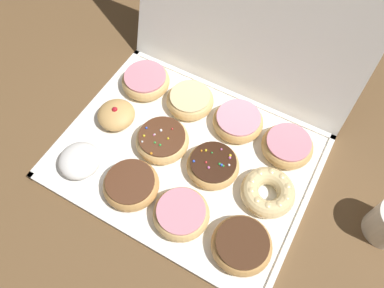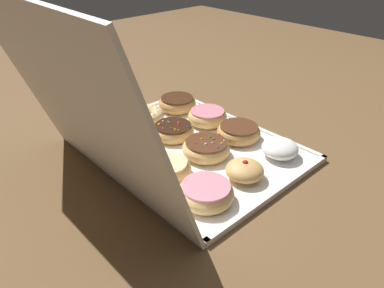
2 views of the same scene
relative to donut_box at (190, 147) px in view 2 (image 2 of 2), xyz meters
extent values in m
plane|color=brown|center=(0.00, 0.00, -0.01)|extent=(3.00, 3.00, 0.00)
cube|color=white|center=(0.00, 0.00, 0.00)|extent=(0.55, 0.43, 0.01)
cube|color=white|center=(0.00, -0.21, 0.00)|extent=(0.55, 0.01, 0.01)
cube|color=white|center=(0.00, 0.21, 0.00)|extent=(0.55, 0.01, 0.01)
cube|color=white|center=(-0.27, 0.00, 0.00)|extent=(0.01, 0.43, 0.01)
cube|color=white|center=(0.27, 0.00, 0.00)|extent=(0.01, 0.43, 0.01)
cube|color=white|center=(0.00, 0.29, 0.21)|extent=(0.55, 0.15, 0.42)
ellipsoid|color=white|center=(-0.19, -0.13, 0.03)|extent=(0.09, 0.09, 0.04)
torus|color=tan|center=(-0.06, -0.12, 0.02)|extent=(0.12, 0.12, 0.04)
cylinder|color=#59331E|center=(-0.06, -0.12, 0.04)|extent=(0.10, 0.10, 0.01)
torus|color=#E5B770|center=(0.06, -0.13, 0.02)|extent=(0.11, 0.11, 0.04)
cylinder|color=pink|center=(0.06, -0.13, 0.04)|extent=(0.10, 0.10, 0.01)
torus|color=tan|center=(0.19, -0.13, 0.02)|extent=(0.12, 0.12, 0.04)
cylinder|color=#472816|center=(0.19, -0.13, 0.04)|extent=(0.10, 0.10, 0.01)
ellipsoid|color=tan|center=(-0.19, 0.01, 0.03)|extent=(0.09, 0.09, 0.04)
sphere|color=#B21923|center=(-0.19, 0.01, 0.05)|extent=(0.01, 0.01, 0.01)
torus|color=#E5B770|center=(-0.06, 0.00, 0.02)|extent=(0.12, 0.12, 0.04)
cylinder|color=#59331E|center=(-0.06, 0.00, 0.04)|extent=(0.10, 0.10, 0.01)
sphere|color=green|center=(-0.05, -0.02, 0.04)|extent=(0.01, 0.01, 0.01)
sphere|color=white|center=(-0.08, -0.01, 0.04)|extent=(0.00, 0.00, 0.00)
sphere|color=yellow|center=(-0.09, -0.02, 0.04)|extent=(0.01, 0.01, 0.01)
sphere|color=white|center=(-0.09, -0.03, 0.04)|extent=(0.00, 0.00, 0.00)
sphere|color=pink|center=(-0.08, -0.01, 0.04)|extent=(0.00, 0.00, 0.00)
sphere|color=green|center=(-0.06, -0.02, 0.04)|extent=(0.01, 0.01, 0.01)
sphere|color=yellow|center=(-0.05, 0.00, 0.04)|extent=(0.01, 0.01, 0.01)
sphere|color=red|center=(-0.05, 0.03, 0.04)|extent=(0.00, 0.00, 0.00)
sphere|color=blue|center=(-0.10, 0.00, 0.04)|extent=(0.01, 0.01, 0.01)
sphere|color=white|center=(-0.07, 0.01, 0.04)|extent=(0.01, 0.01, 0.01)
sphere|color=orange|center=(-0.06, -0.05, 0.04)|extent=(0.01, 0.01, 0.01)
torus|color=tan|center=(0.07, 0.00, 0.02)|extent=(0.11, 0.11, 0.04)
cylinder|color=#381E11|center=(0.07, 0.00, 0.04)|extent=(0.10, 0.10, 0.01)
sphere|color=green|center=(0.09, 0.00, 0.04)|extent=(0.00, 0.00, 0.00)
sphere|color=green|center=(0.08, 0.00, 0.04)|extent=(0.01, 0.01, 0.01)
sphere|color=red|center=(0.05, -0.01, 0.04)|extent=(0.01, 0.01, 0.01)
sphere|color=yellow|center=(0.09, 0.03, 0.04)|extent=(0.01, 0.01, 0.01)
sphere|color=blue|center=(0.03, -0.02, 0.04)|extent=(0.01, 0.01, 0.01)
sphere|color=pink|center=(0.07, 0.03, 0.04)|extent=(0.00, 0.00, 0.00)
sphere|color=green|center=(0.05, 0.02, 0.04)|extent=(0.00, 0.00, 0.00)
sphere|color=pink|center=(0.06, -0.02, 0.04)|extent=(0.01, 0.01, 0.01)
sphere|color=yellow|center=(0.04, 0.02, 0.04)|extent=(0.01, 0.01, 0.01)
sphere|color=orange|center=(0.03, 0.01, 0.04)|extent=(0.00, 0.00, 0.00)
sphere|color=pink|center=(0.09, 0.02, 0.04)|extent=(0.01, 0.01, 0.01)
sphere|color=white|center=(0.10, 0.01, 0.04)|extent=(0.01, 0.01, 0.01)
sphere|color=blue|center=(0.09, 0.00, 0.04)|extent=(0.01, 0.01, 0.01)
torus|color=#EACC8C|center=(0.19, 0.00, 0.02)|extent=(0.11, 0.11, 0.04)
sphere|color=#EACC8C|center=(0.23, 0.00, 0.03)|extent=(0.02, 0.02, 0.02)
sphere|color=#EACC8C|center=(0.23, 0.02, 0.03)|extent=(0.02, 0.02, 0.02)
sphere|color=#EACC8C|center=(0.21, 0.04, 0.03)|extent=(0.02, 0.02, 0.02)
sphere|color=#EACC8C|center=(0.18, 0.04, 0.03)|extent=(0.02, 0.02, 0.02)
sphere|color=#EACC8C|center=(0.16, 0.02, 0.03)|extent=(0.02, 0.02, 0.02)
sphere|color=#EACC8C|center=(0.16, 0.00, 0.03)|extent=(0.02, 0.02, 0.02)
sphere|color=#EACC8C|center=(0.16, -0.02, 0.03)|extent=(0.02, 0.02, 0.02)
sphere|color=#EACC8C|center=(0.18, -0.03, 0.03)|extent=(0.02, 0.02, 0.02)
sphere|color=#EACC8C|center=(0.21, -0.03, 0.03)|extent=(0.02, 0.02, 0.02)
sphere|color=#EACC8C|center=(0.23, -0.02, 0.03)|extent=(0.02, 0.02, 0.02)
torus|color=#E5B770|center=(-0.19, 0.13, 0.02)|extent=(0.12, 0.12, 0.04)
cylinder|color=pink|center=(-0.19, 0.13, 0.04)|extent=(0.10, 0.10, 0.01)
torus|color=#E5B770|center=(-0.06, 0.13, 0.02)|extent=(0.11, 0.11, 0.04)
cylinder|color=beige|center=(-0.06, 0.13, 0.04)|extent=(0.10, 0.10, 0.01)
torus|color=tan|center=(0.06, 0.13, 0.02)|extent=(0.12, 0.12, 0.04)
cylinder|color=pink|center=(0.06, 0.13, 0.04)|extent=(0.10, 0.10, 0.01)
torus|color=tan|center=(0.19, 0.12, 0.02)|extent=(0.11, 0.11, 0.04)
cylinder|color=pink|center=(0.19, 0.12, 0.04)|extent=(0.10, 0.10, 0.01)
cylinder|color=white|center=(0.43, 0.05, 0.04)|extent=(0.08, 0.08, 0.09)
cylinder|color=black|center=(0.43, 0.05, 0.08)|extent=(0.07, 0.07, 0.01)
torus|color=white|center=(0.49, 0.05, 0.04)|extent=(0.01, 0.06, 0.06)
camera|label=1|loc=(0.20, -0.34, 0.72)|focal=34.23mm
camera|label=2|loc=(-0.60, 0.55, 0.50)|focal=33.89mm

